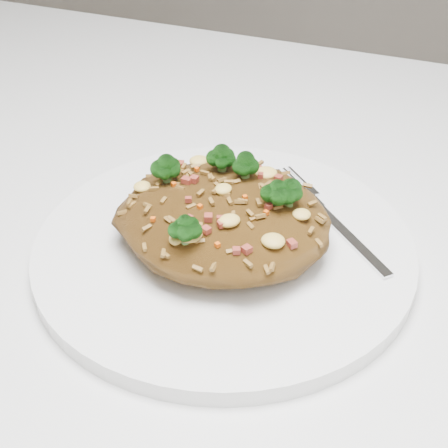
{
  "coord_description": "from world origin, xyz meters",
  "views": [
    {
      "loc": [
        0.17,
        -0.42,
        1.06
      ],
      "look_at": [
        0.02,
        -0.07,
        0.78
      ],
      "focal_mm": 50.0,
      "sensor_mm": 36.0,
      "label": 1
    }
  ],
  "objects": [
    {
      "name": "fried_rice",
      "position": [
        0.02,
        -0.07,
        0.79
      ],
      "size": [
        0.16,
        0.15,
        0.06
      ],
      "color": "brown",
      "rests_on": "plate"
    },
    {
      "name": "fork",
      "position": [
        0.09,
        -0.02,
        0.77
      ],
      "size": [
        0.13,
        0.12,
        0.0
      ],
      "rotation": [
        0.0,
        0.0,
        -0.75
      ],
      "color": "silver",
      "rests_on": "plate"
    },
    {
      "name": "dining_table",
      "position": [
        0.0,
        0.0,
        0.66
      ],
      "size": [
        1.2,
        0.8,
        0.75
      ],
      "color": "silver",
      "rests_on": "ground"
    },
    {
      "name": "plate",
      "position": [
        0.02,
        -0.07,
        0.76
      ],
      "size": [
        0.29,
        0.29,
        0.01
      ],
      "primitive_type": "cylinder",
      "color": "white",
      "rests_on": "dining_table"
    }
  ]
}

